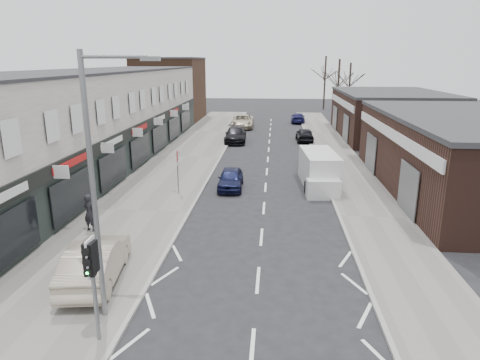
% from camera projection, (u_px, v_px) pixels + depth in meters
% --- Properties ---
extents(ground, '(160.00, 160.00, 0.00)m').
position_uv_depth(ground, '(255.00, 310.00, 13.88)').
color(ground, black).
rests_on(ground, ground).
extents(pavement_left, '(5.50, 64.00, 0.12)m').
position_uv_depth(pavement_left, '(187.00, 157.00, 35.50)').
color(pavement_left, slate).
rests_on(pavement_left, ground).
extents(pavement_right, '(3.50, 64.00, 0.12)m').
position_uv_depth(pavement_right, '(339.00, 160.00, 34.53)').
color(pavement_right, slate).
rests_on(pavement_right, ground).
extents(shop_terrace_left, '(8.00, 41.00, 7.10)m').
position_uv_depth(shop_terrace_left, '(92.00, 118.00, 32.69)').
color(shop_terrace_left, silver).
rests_on(shop_terrace_left, ground).
extents(brick_block_far, '(8.00, 10.00, 8.00)m').
position_uv_depth(brick_block_far, '(170.00, 90.00, 57.04)').
color(brick_block_far, '#4B2F20').
rests_on(brick_block_far, ground).
extents(right_unit_near, '(10.00, 18.00, 4.50)m').
position_uv_depth(right_unit_near, '(474.00, 156.00, 25.74)').
color(right_unit_near, '#3A211A').
rests_on(right_unit_near, ground).
extents(right_unit_far, '(10.00, 16.00, 4.50)m').
position_uv_depth(right_unit_far, '(389.00, 115.00, 44.93)').
color(right_unit_far, '#3A211A').
rests_on(right_unit_far, ground).
extents(tree_far_a, '(3.60, 3.60, 8.00)m').
position_uv_depth(tree_far_a, '(336.00, 119.00, 59.24)').
color(tree_far_a, '#382D26').
rests_on(tree_far_a, ground).
extents(tree_far_b, '(3.60, 3.60, 7.50)m').
position_uv_depth(tree_far_b, '(348.00, 114.00, 64.81)').
color(tree_far_b, '#382D26').
rests_on(tree_far_b, ground).
extents(tree_far_c, '(3.60, 3.60, 8.50)m').
position_uv_depth(tree_far_c, '(323.00, 109.00, 70.80)').
color(tree_far_c, '#382D26').
rests_on(tree_far_c, ground).
extents(traffic_light, '(0.28, 0.60, 3.10)m').
position_uv_depth(traffic_light, '(92.00, 266.00, 11.64)').
color(traffic_light, slate).
rests_on(traffic_light, pavement_left).
extents(street_lamp, '(2.23, 0.22, 8.00)m').
position_uv_depth(street_lamp, '(98.00, 177.00, 12.22)').
color(street_lamp, slate).
rests_on(street_lamp, pavement_left).
extents(warning_sign, '(0.12, 0.80, 2.70)m').
position_uv_depth(warning_sign, '(178.00, 159.00, 25.21)').
color(warning_sign, slate).
rests_on(warning_sign, pavement_left).
extents(white_van, '(2.35, 5.77, 2.19)m').
position_uv_depth(white_van, '(319.00, 171.00, 27.30)').
color(white_van, silver).
rests_on(white_van, ground).
extents(sedan_on_pavement, '(2.19, 4.75, 1.51)m').
position_uv_depth(sedan_on_pavement, '(96.00, 261.00, 15.36)').
color(sedan_on_pavement, '#B2A48F').
rests_on(sedan_on_pavement, pavement_left).
extents(pedestrian, '(0.75, 0.61, 1.78)m').
position_uv_depth(pedestrian, '(90.00, 213.00, 19.84)').
color(pedestrian, black).
rests_on(pedestrian, pavement_left).
extents(parked_car_left_a, '(1.60, 3.77, 1.27)m').
position_uv_depth(parked_car_left_a, '(231.00, 178.00, 26.96)').
color(parked_car_left_a, '#121638').
rests_on(parked_car_left_a, ground).
extents(parked_car_left_b, '(2.24, 5.08, 1.45)m').
position_uv_depth(parked_car_left_b, '(235.00, 135.00, 42.19)').
color(parked_car_left_b, black).
rests_on(parked_car_left_b, ground).
extents(parked_car_left_c, '(2.69, 5.62, 1.55)m').
position_uv_depth(parked_car_left_c, '(242.00, 121.00, 51.17)').
color(parked_car_left_c, beige).
rests_on(parked_car_left_c, ground).
extents(parked_car_right_a, '(1.95, 5.07, 1.65)m').
position_uv_depth(parked_car_right_a, '(314.00, 158.00, 31.91)').
color(parked_car_right_a, silver).
rests_on(parked_car_right_a, ground).
extents(parked_car_right_b, '(1.70, 4.03, 1.36)m').
position_uv_depth(parked_car_right_b, '(305.00, 135.00, 42.54)').
color(parked_car_right_b, black).
rests_on(parked_car_right_b, ground).
extents(parked_car_right_c, '(1.91, 4.35, 1.24)m').
position_uv_depth(parked_car_right_c, '(298.00, 118.00, 55.45)').
color(parked_car_right_c, '#141540').
rests_on(parked_car_right_c, ground).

